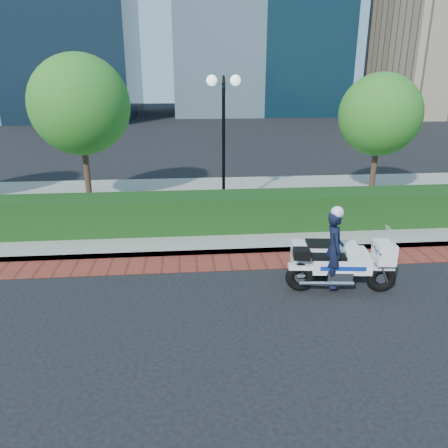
{
  "coord_description": "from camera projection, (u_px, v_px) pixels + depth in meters",
  "views": [
    {
      "loc": [
        -0.22,
        -8.28,
        4.43
      ],
      "look_at": [
        0.67,
        1.51,
        1.0
      ],
      "focal_mm": 35.0,
      "sensor_mm": 36.0,
      "label": 1
    }
  ],
  "objects": [
    {
      "name": "police_motorcycle",
      "position": [
        334.0,
        257.0,
        9.46
      ],
      "size": [
        2.34,
        1.76,
        1.89
      ],
      "rotation": [
        0.0,
        0.0,
        -0.11
      ],
      "color": "black",
      "rests_on": "ground"
    },
    {
      "name": "tree_c",
      "position": [
        380.0,
        115.0,
        14.94
      ],
      "size": [
        2.8,
        2.8,
        4.3
      ],
      "color": "#332319",
      "rests_on": "sidewalk"
    },
    {
      "name": "sidewalk",
      "position": [
        192.0,
        207.0,
        14.89
      ],
      "size": [
        60.0,
        8.0,
        0.15
      ],
      "primitive_type": "cube",
      "color": "gray",
      "rests_on": "ground"
    },
    {
      "name": "hedge_main",
      "position": [
        194.0,
        212.0,
        12.44
      ],
      "size": [
        18.0,
        1.2,
        1.0
      ],
      "primitive_type": "cube",
      "color": "#133311",
      "rests_on": "sidewalk"
    },
    {
      "name": "brick_strip",
      "position": [
        197.0,
        263.0,
        10.68
      ],
      "size": [
        60.0,
        1.0,
        0.01
      ],
      "primitive_type": "cube",
      "color": "maroon",
      "rests_on": "ground"
    },
    {
      "name": "ground",
      "position": [
        199.0,
        293.0,
        9.27
      ],
      "size": [
        120.0,
        120.0,
        0.0
      ],
      "primitive_type": "plane",
      "color": "black",
      "rests_on": "ground"
    },
    {
      "name": "tree_b",
      "position": [
        80.0,
        105.0,
        13.95
      ],
      "size": [
        3.2,
        3.2,
        4.89
      ],
      "color": "#332319",
      "rests_on": "sidewalk"
    },
    {
      "name": "lamppost",
      "position": [
        224.0,
        123.0,
        13.27
      ],
      "size": [
        1.02,
        0.7,
        4.21
      ],
      "color": "black",
      "rests_on": "sidewalk"
    }
  ]
}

